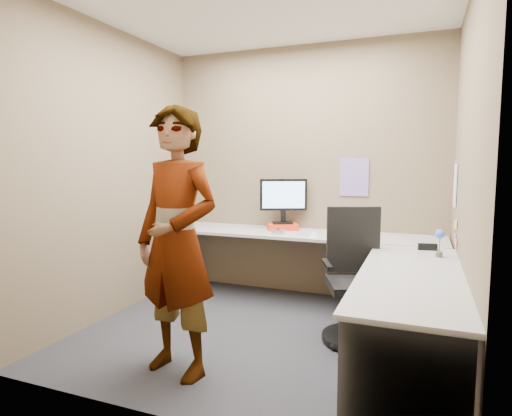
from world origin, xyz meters
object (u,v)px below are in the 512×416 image
at_px(desk, 323,261).
at_px(office_chair, 356,288).
at_px(monitor, 283,197).
at_px(person, 177,242).

bearing_deg(desk, office_chair, -29.62).
distance_m(desk, office_chair, 0.39).
xyz_separation_m(monitor, person, (-0.14, -1.92, -0.16)).
bearing_deg(office_chair, desk, 129.44).
distance_m(desk, monitor, 1.08).
relative_size(desk, office_chair, 2.80).
distance_m(monitor, person, 1.93).
xyz_separation_m(desk, monitor, (-0.61, 0.74, 0.49)).
bearing_deg(monitor, desk, -74.82).
height_order(office_chair, person, person).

